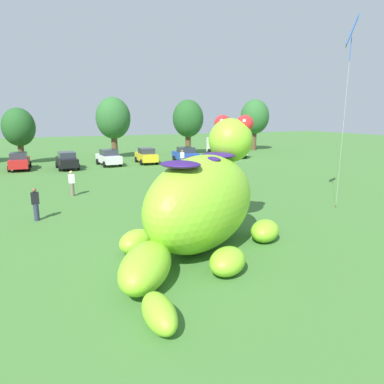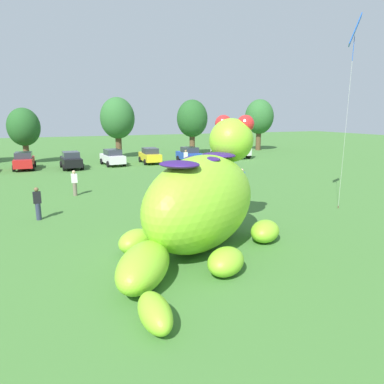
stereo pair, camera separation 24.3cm
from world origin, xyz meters
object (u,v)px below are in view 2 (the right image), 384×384
at_px(giant_inflatable_creature, 202,201).
at_px(car_red, 24,161).
at_px(box_truck, 231,145).
at_px(spectator_near_inflatable, 186,158).
at_px(car_yellow, 150,156).
at_px(spectator_mid_field, 242,181).
at_px(tethered_flying_kite, 355,34).
at_px(car_blue, 189,155).
at_px(car_white, 113,157).
at_px(car_black, 71,160).
at_px(spectator_by_cars, 75,183).
at_px(spectator_far_side, 203,191).
at_px(spectator_wandering, 38,204).

relative_size(giant_inflatable_creature, car_red, 2.21).
bearing_deg(box_truck, spectator_near_inflatable, -147.77).
bearing_deg(spectator_near_inflatable, car_yellow, 127.46).
height_order(spectator_mid_field, tethered_flying_kite, tethered_flying_kite).
bearing_deg(car_blue, car_white, 174.50).
height_order(box_truck, tethered_flying_kite, tethered_flying_kite).
bearing_deg(car_blue, spectator_mid_field, -99.62).
xyz_separation_m(car_black, car_white, (4.27, 0.83, 0.00)).
height_order(box_truck, spectator_by_cars, box_truck).
distance_m(car_black, spectator_near_inflatable, 11.62).
bearing_deg(car_blue, giant_inflatable_creature, -111.13).
height_order(car_red, spectator_by_cars, car_red).
height_order(giant_inflatable_creature, tethered_flying_kite, tethered_flying_kite).
bearing_deg(box_truck, spectator_mid_field, -116.93).
bearing_deg(spectator_near_inflatable, spectator_mid_field, -95.08).
height_order(car_white, box_truck, box_truck).
bearing_deg(spectator_near_inflatable, spectator_by_cars, -140.56).
xyz_separation_m(giant_inflatable_creature, spectator_by_cars, (-4.05, 11.65, -1.09)).
xyz_separation_m(giant_inflatable_creature, car_blue, (9.39, 24.30, -1.08)).
height_order(spectator_near_inflatable, spectator_far_side, same).
bearing_deg(car_black, car_white, 10.98).
relative_size(spectator_wandering, tethered_flying_kite, 0.17).
distance_m(car_black, spectator_by_cars, 12.65).
distance_m(car_black, car_yellow, 8.46).
bearing_deg(box_truck, spectator_by_cars, -143.37).
height_order(spectator_near_inflatable, spectator_by_cars, same).
relative_size(spectator_far_side, tethered_flying_kite, 0.17).
relative_size(car_black, spectator_near_inflatable, 2.45).
bearing_deg(spectator_far_side, spectator_wandering, 177.01).
distance_m(giant_inflatable_creature, box_truck, 31.12).
xyz_separation_m(car_yellow, spectator_by_cars, (-9.04, -13.47, -0.01)).
bearing_deg(car_white, spectator_mid_field, -71.32).
distance_m(box_truck, spectator_near_inflatable, 9.82).
bearing_deg(spectator_by_cars, car_red, 104.95).
bearing_deg(car_white, tethered_flying_kite, -68.52).
height_order(spectator_mid_field, spectator_by_cars, same).
distance_m(car_black, car_white, 4.35).
relative_size(car_black, car_yellow, 1.01).
height_order(car_blue, spectator_near_inflatable, car_blue).
relative_size(car_white, spectator_mid_field, 2.50).
bearing_deg(spectator_mid_field, box_truck, 63.07).
bearing_deg(spectator_by_cars, box_truck, 36.63).
bearing_deg(car_white, car_black, -169.02).
height_order(car_red, spectator_near_inflatable, car_red).
bearing_deg(car_white, spectator_near_inflatable, -27.92).
bearing_deg(car_black, spectator_wandering, -98.97).
relative_size(car_blue, spectator_near_inflatable, 2.42).
bearing_deg(spectator_near_inflatable, giant_inflatable_creature, -110.06).
bearing_deg(tethered_flying_kite, spectator_far_side, 151.40).
bearing_deg(car_yellow, car_red, 177.86).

